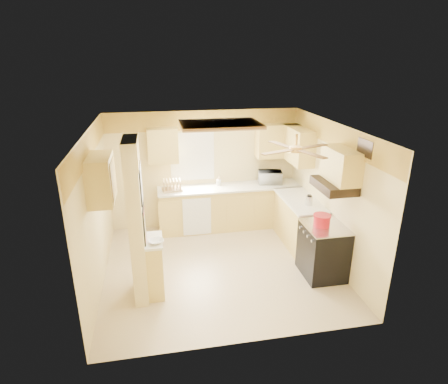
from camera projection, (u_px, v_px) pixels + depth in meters
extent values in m
plane|color=tan|center=(220.00, 267.00, 6.69)|extent=(4.00, 4.00, 0.00)
plane|color=white|center=(220.00, 128.00, 5.82)|extent=(4.00, 4.00, 0.00)
plane|color=beige|center=(204.00, 169.00, 8.01)|extent=(4.00, 0.00, 4.00)
plane|color=beige|center=(247.00, 260.00, 4.51)|extent=(4.00, 0.00, 4.00)
plane|color=beige|center=(95.00, 211.00, 5.91)|extent=(0.00, 3.80, 3.80)
plane|color=beige|center=(331.00, 194.00, 6.60)|extent=(0.00, 3.80, 3.80)
cube|color=yellow|center=(203.00, 120.00, 7.62)|extent=(4.00, 0.02, 0.40)
cube|color=beige|center=(136.00, 222.00, 5.51)|extent=(0.20, 0.70, 2.50)
cube|color=#DCC16B|center=(155.00, 268.00, 5.83)|extent=(0.25, 0.55, 0.90)
cube|color=white|center=(153.00, 241.00, 5.67)|extent=(0.28, 0.58, 0.04)
cube|color=#DCC16B|center=(230.00, 208.00, 8.10)|extent=(3.00, 0.60, 0.90)
cube|color=#DCC16B|center=(299.00, 222.00, 7.38)|extent=(0.60, 1.40, 0.90)
cube|color=white|center=(230.00, 187.00, 7.92)|extent=(3.04, 0.64, 0.04)
cube|color=white|center=(300.00, 200.00, 7.22)|extent=(0.64, 1.44, 0.04)
cube|color=white|center=(197.00, 217.00, 7.68)|extent=(0.58, 0.02, 0.80)
cube|color=white|center=(192.00, 157.00, 7.84)|extent=(0.92, 0.02, 1.02)
cube|color=white|center=(192.00, 157.00, 7.85)|extent=(0.80, 0.02, 0.90)
cube|color=#DCC16B|center=(163.00, 146.00, 7.49)|extent=(0.60, 0.35, 0.70)
cube|color=#DCC16B|center=(277.00, 141.00, 7.90)|extent=(0.90, 0.35, 0.70)
cube|color=#DCC16B|center=(298.00, 145.00, 7.52)|extent=(0.35, 1.00, 0.70)
cube|color=#DCC16B|center=(101.00, 179.00, 5.50)|extent=(0.35, 0.75, 0.70)
cube|color=#DCC16B|center=(341.00, 165.00, 5.82)|extent=(0.35, 0.76, 0.52)
cube|color=black|center=(323.00, 251.00, 6.32)|extent=(0.65, 0.76, 0.90)
cube|color=silver|center=(325.00, 227.00, 6.16)|extent=(0.66, 0.77, 0.02)
cylinder|color=silver|center=(312.00, 241.00, 5.91)|extent=(0.03, 0.05, 0.05)
cylinder|color=silver|center=(308.00, 236.00, 6.07)|extent=(0.03, 0.05, 0.05)
cylinder|color=silver|center=(304.00, 232.00, 6.21)|extent=(0.03, 0.05, 0.05)
cylinder|color=silver|center=(300.00, 227.00, 6.37)|extent=(0.03, 0.05, 0.05)
cube|color=black|center=(334.00, 185.00, 5.92)|extent=(0.50, 0.76, 0.14)
cube|color=black|center=(141.00, 183.00, 5.32)|extent=(0.02, 0.42, 0.57)
cube|color=white|center=(141.00, 183.00, 5.32)|extent=(0.01, 0.37, 0.52)
cube|color=black|center=(144.00, 225.00, 5.55)|extent=(0.02, 0.42, 0.57)
cube|color=yellow|center=(145.00, 225.00, 5.55)|extent=(0.01, 0.37, 0.52)
cube|color=brown|center=(220.00, 124.00, 6.31)|extent=(1.35, 0.95, 0.06)
cube|color=white|center=(220.00, 126.00, 6.32)|extent=(1.15, 0.75, 0.02)
cylinder|color=gold|center=(296.00, 140.00, 5.38)|extent=(0.04, 0.04, 0.16)
cylinder|color=gold|center=(296.00, 149.00, 5.43)|extent=(0.18, 0.18, 0.08)
cube|color=brown|center=(312.00, 147.00, 5.58)|extent=(0.55, 0.28, 0.01)
cube|color=brown|center=(282.00, 145.00, 5.68)|extent=(0.28, 0.55, 0.01)
cube|color=brown|center=(278.00, 152.00, 5.27)|extent=(0.55, 0.28, 0.01)
cube|color=brown|center=(311.00, 154.00, 5.17)|extent=(0.28, 0.55, 0.01)
cube|color=black|center=(365.00, 148.00, 5.41)|extent=(0.02, 0.40, 0.25)
imported|color=white|center=(270.00, 177.00, 8.07)|extent=(0.54, 0.41, 0.27)
imported|color=white|center=(156.00, 241.00, 5.55)|extent=(0.26, 0.26, 0.05)
cylinder|color=red|center=(322.00, 221.00, 6.14)|extent=(0.27, 0.27, 0.17)
cylinder|color=red|center=(322.00, 215.00, 6.11)|extent=(0.29, 0.29, 0.02)
cylinder|color=silver|center=(309.00, 201.00, 6.92)|extent=(0.13, 0.13, 0.17)
cylinder|color=black|center=(310.00, 196.00, 6.88)|extent=(0.09, 0.09, 0.03)
cube|color=tan|center=(172.00, 189.00, 7.68)|extent=(0.42, 0.33, 0.04)
cube|color=tan|center=(164.00, 186.00, 7.62)|extent=(0.02, 0.26, 0.22)
cube|color=tan|center=(167.00, 186.00, 7.63)|extent=(0.02, 0.26, 0.22)
cube|color=tan|center=(170.00, 185.00, 7.64)|extent=(0.02, 0.26, 0.22)
cube|color=tan|center=(174.00, 185.00, 7.65)|extent=(0.02, 0.26, 0.22)
cube|color=tan|center=(177.00, 185.00, 7.66)|extent=(0.02, 0.26, 0.22)
cube|color=tan|center=(180.00, 185.00, 7.67)|extent=(0.02, 0.26, 0.22)
cylinder|color=white|center=(167.00, 186.00, 7.63)|extent=(0.02, 0.22, 0.22)
cylinder|color=white|center=(174.00, 185.00, 7.65)|extent=(0.02, 0.22, 0.22)
cylinder|color=white|center=(219.00, 182.00, 7.97)|extent=(0.10, 0.10, 0.12)
cylinder|color=tan|center=(220.00, 181.00, 7.96)|extent=(0.01, 0.01, 0.19)
cylinder|color=tan|center=(219.00, 181.00, 7.97)|extent=(0.01, 0.01, 0.19)
cylinder|color=tan|center=(218.00, 181.00, 7.95)|extent=(0.01, 0.01, 0.19)
cylinder|color=tan|center=(219.00, 181.00, 7.94)|extent=(0.01, 0.01, 0.19)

